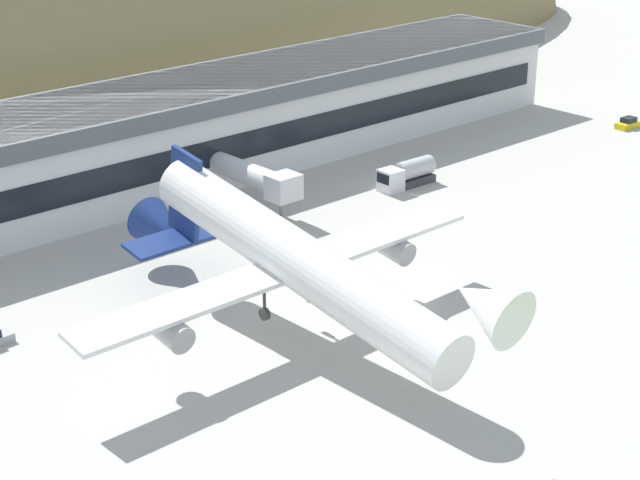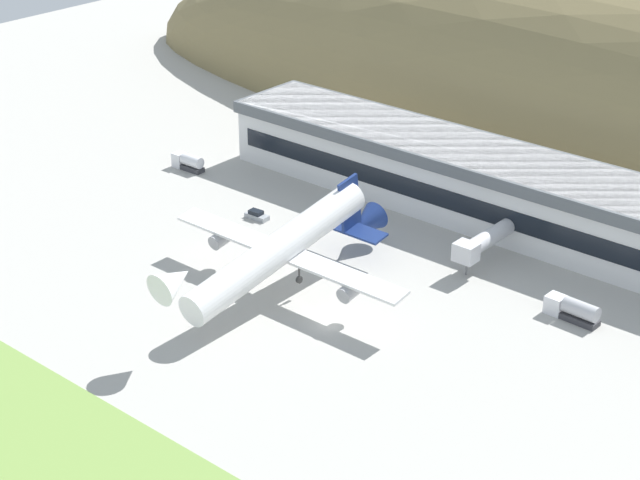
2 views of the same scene
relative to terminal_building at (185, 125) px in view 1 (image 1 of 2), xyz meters
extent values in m
plane|color=#ADAAA3|center=(-7.55, -43.75, -6.59)|extent=(344.04, 344.04, 0.00)
ellipsoid|color=olive|center=(-1.27, 46.90, -6.59)|extent=(271.48, 60.32, 68.13)
cube|color=silver|center=(0.00, 0.02, -0.78)|extent=(119.50, 15.66, 11.62)
cube|color=#565B60|center=(0.00, 0.02, 3.99)|extent=(120.70, 16.86, 2.09)
cube|color=black|center=(0.00, -7.86, -1.36)|extent=(114.72, 0.16, 3.25)
cylinder|color=silver|center=(-1.06, -13.75, -2.59)|extent=(2.60, 11.87, 2.60)
cube|color=silver|center=(-1.06, -19.68, -2.59)|extent=(3.38, 2.86, 2.86)
cylinder|color=slate|center=(-1.06, -19.18, -4.59)|extent=(0.36, 0.36, 4.00)
cylinder|color=white|center=(-18.43, -42.28, 0.79)|extent=(4.75, 34.94, 10.07)
cone|color=white|center=(-18.43, -61.96, 3.88)|extent=(4.65, 5.88, 5.41)
cone|color=navy|center=(-18.43, -22.13, -2.38)|extent=(4.65, 6.82, 5.55)
cube|color=navy|center=(-18.43, -25.88, 2.45)|extent=(0.50, 5.54, 9.04)
cube|color=navy|center=(-18.43, -25.65, -1.83)|extent=(12.34, 3.34, 0.87)
cube|color=white|center=(-18.43, -40.57, -0.31)|extent=(41.85, 3.63, 1.00)
cylinder|color=#9E9EA3|center=(-30.99, -41.10, -1.78)|extent=(2.30, 3.91, 2.83)
cylinder|color=#9E9EA3|center=(-5.88, -41.10, -1.78)|extent=(2.30, 3.91, 2.83)
cylinder|color=#2D2D2D|center=(-21.04, -40.57, -2.72)|extent=(0.28, 0.28, 2.20)
cylinder|color=#2D2D2D|center=(-21.04, -40.57, -3.82)|extent=(0.45, 1.10, 1.10)
cylinder|color=#2D2D2D|center=(-15.82, -40.57, -2.72)|extent=(0.28, 0.28, 2.20)
cylinder|color=#2D2D2D|center=(-15.82, -40.57, -3.82)|extent=(0.45, 1.10, 1.10)
cylinder|color=#2D2D2D|center=(-18.43, -54.25, -0.46)|extent=(0.22, 0.22, 1.98)
cylinder|color=#2D2D2D|center=(-18.43, -54.25, -1.45)|extent=(0.30, 0.82, 0.82)
cube|color=gold|center=(59.06, -24.75, -6.16)|extent=(3.86, 1.95, 0.84)
cube|color=black|center=(59.25, -24.76, -5.40)|extent=(2.15, 1.60, 0.69)
cube|color=silver|center=(14.80, -20.71, -5.24)|extent=(2.63, 2.51, 2.70)
cube|color=black|center=(13.49, -20.66, -4.75)|extent=(0.16, 2.05, 1.19)
cube|color=#38383D|center=(18.77, -20.87, -6.14)|extent=(5.48, 2.38, 0.90)
cylinder|color=#B7B7BC|center=(18.77, -20.87, -4.54)|extent=(5.22, 2.49, 2.29)
cube|color=orange|center=(-21.86, -29.54, -6.57)|extent=(0.52, 0.52, 0.03)
cone|color=orange|center=(-21.86, -29.54, -6.28)|extent=(0.40, 0.40, 0.55)
camera|label=1|loc=(-72.47, -104.07, 36.42)|focal=60.00mm
camera|label=2|loc=(74.29, -142.06, 69.28)|focal=60.00mm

